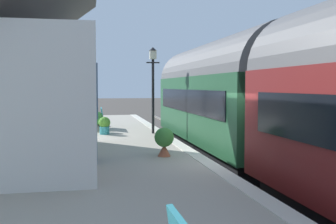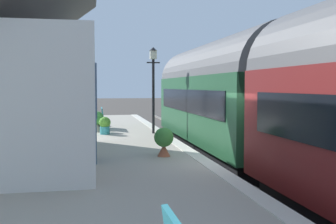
{
  "view_description": "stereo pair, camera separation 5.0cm",
  "coord_description": "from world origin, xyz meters",
  "views": [
    {
      "loc": [
        -9.17,
        3.9,
        2.66
      ],
      "look_at": [
        2.99,
        1.5,
        1.86
      ],
      "focal_mm": 42.98,
      "sensor_mm": 36.0,
      "label": 1
    },
    {
      "loc": [
        -9.17,
        3.85,
        2.66
      ],
      "look_at": [
        2.99,
        1.5,
        1.86
      ],
      "focal_mm": 42.98,
      "sensor_mm": 36.0,
      "label": 2
    }
  ],
  "objects": [
    {
      "name": "rail_near",
      "position": [
        0.0,
        -1.62,
        0.07
      ],
      "size": [
        52.0,
        0.08,
        0.14
      ],
      "primitive_type": "cube",
      "color": "gray",
      "rests_on": "ground"
    },
    {
      "name": "platform_edge_coping",
      "position": [
        0.0,
        1.18,
        0.87
      ],
      "size": [
        32.0,
        0.36,
        0.02
      ],
      "primitive_type": "cube",
      "color": "beige",
      "rests_on": "platform"
    },
    {
      "name": "rail_far",
      "position": [
        0.0,
        -0.18,
        0.07
      ],
      "size": [
        52.0,
        0.08,
        0.14
      ],
      "primitive_type": "cube",
      "color": "gray",
      "rests_on": "ground"
    },
    {
      "name": "planter_under_sign",
      "position": [
        0.88,
        2.02,
        1.27
      ],
      "size": [
        0.5,
        0.5,
        0.74
      ],
      "color": "#9E5138",
      "rests_on": "platform"
    },
    {
      "name": "lamp_post_platform",
      "position": [
        5.91,
        1.5,
        3.17
      ],
      "size": [
        0.32,
        0.5,
        3.27
      ],
      "color": "black",
      "rests_on": "platform"
    },
    {
      "name": "station_building",
      "position": [
        0.98,
        5.69,
        2.46
      ],
      "size": [
        6.75,
        4.12,
        5.79
      ],
      "color": "white",
      "rests_on": "platform"
    },
    {
      "name": "platform",
      "position": [
        0.0,
        4.24,
        0.43
      ],
      "size": [
        32.0,
        6.49,
        0.86
      ],
      "primitive_type": "cube",
      "color": "#A39B8C",
      "rests_on": "ground"
    },
    {
      "name": "ground_plane",
      "position": [
        0.0,
        0.0,
        0.0
      ],
      "size": [
        160.0,
        160.0,
        0.0
      ],
      "primitive_type": "plane",
      "color": "#423D38"
    },
    {
      "name": "planter_bench_right",
      "position": [
        9.53,
        3.61,
        1.13
      ],
      "size": [
        0.85,
        0.32,
        0.56
      ],
      "color": "#9E5138",
      "rests_on": "platform"
    },
    {
      "name": "bench_by_lamp",
      "position": [
        8.06,
        3.48,
        1.34
      ],
      "size": [
        1.41,
        0.45,
        0.88
      ],
      "color": "#26727F",
      "rests_on": "platform"
    },
    {
      "name": "planter_edge_far",
      "position": [
        5.95,
        3.34,
        1.21
      ],
      "size": [
        0.44,
        0.44,
        0.66
      ],
      "color": "teal",
      "rests_on": "platform"
    },
    {
      "name": "planter_by_door",
      "position": [
        6.8,
        3.61,
        1.29
      ],
      "size": [
        0.53,
        0.53,
        0.81
      ],
      "color": "gray",
      "rests_on": "platform"
    }
  ]
}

